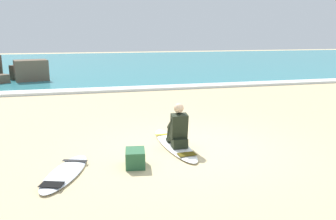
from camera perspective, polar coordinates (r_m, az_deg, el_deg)
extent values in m
plane|color=#CCB584|center=(7.65, 4.11, -6.30)|extent=(80.00, 80.00, 0.00)
cube|color=teal|center=(29.00, -10.05, 7.54)|extent=(80.00, 28.00, 0.10)
cube|color=white|center=(15.48, -5.74, 3.49)|extent=(80.00, 0.90, 0.11)
ellipsoid|color=white|center=(7.81, 1.01, -5.61)|extent=(0.65, 2.51, 0.07)
cube|color=gold|center=(8.43, -0.51, -3.97)|extent=(0.48, 0.13, 0.01)
cube|color=#4C400C|center=(7.09, 3.08, -7.21)|extent=(0.38, 0.26, 0.01)
cube|color=black|center=(7.45, 1.88, -5.37)|extent=(0.33, 0.27, 0.20)
cylinder|color=black|center=(7.55, 0.78, -3.93)|extent=(0.16, 0.41, 0.43)
cylinder|color=black|center=(7.75, 0.31, -3.73)|extent=(0.13, 0.26, 0.42)
cube|color=black|center=(7.87, 0.15, -4.96)|extent=(0.11, 0.22, 0.05)
cylinder|color=black|center=(7.60, 2.25, -3.83)|extent=(0.16, 0.41, 0.43)
cylinder|color=black|center=(7.81, 1.95, -3.62)|extent=(0.13, 0.26, 0.42)
cube|color=black|center=(7.93, 1.84, -4.83)|extent=(0.11, 0.22, 0.05)
cube|color=black|center=(7.39, 1.82, -2.70)|extent=(0.35, 0.30, 0.57)
sphere|color=beige|center=(7.32, 1.78, 0.31)|extent=(0.21, 0.21, 0.21)
cylinder|color=black|center=(7.49, 0.48, -2.28)|extent=(0.10, 0.40, 0.31)
cylinder|color=black|center=(7.56, 2.55, -2.16)|extent=(0.10, 0.40, 0.31)
ellipsoid|color=silver|center=(6.55, -16.46, -9.79)|extent=(1.10, 1.86, 0.07)
cube|color=black|center=(6.97, -14.96, -7.99)|extent=(0.48, 0.26, 0.01)
cube|color=black|center=(6.05, -18.49, -11.44)|extent=(0.42, 0.35, 0.01)
cube|color=brown|center=(19.69, -22.07, 5.62)|extent=(1.72, 1.71, 0.83)
cube|color=brown|center=(19.05, -21.44, 5.93)|extent=(1.78, 1.49, 1.13)
cube|color=#285B38|center=(6.64, -5.37, -7.83)|extent=(0.43, 0.53, 0.32)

